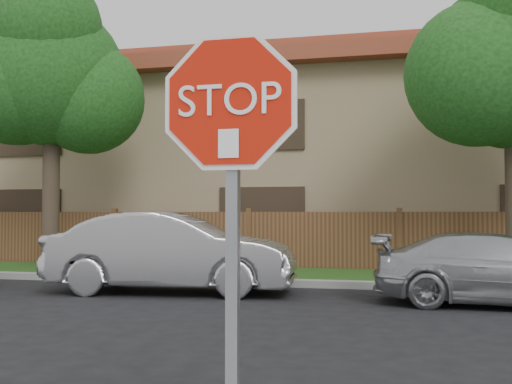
# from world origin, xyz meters

# --- Properties ---
(far_curb) EXTENTS (70.00, 0.30, 0.15)m
(far_curb) POSITION_xyz_m (0.00, 8.15, 0.07)
(far_curb) COLOR gray
(far_curb) RESTS_ON ground
(grass_strip) EXTENTS (70.00, 3.00, 0.12)m
(grass_strip) POSITION_xyz_m (0.00, 9.80, 0.06)
(grass_strip) COLOR #1E4714
(grass_strip) RESTS_ON ground
(fence) EXTENTS (70.00, 0.12, 1.60)m
(fence) POSITION_xyz_m (0.00, 11.40, 0.80)
(fence) COLOR #4E301B
(fence) RESTS_ON ground
(apartment_building) EXTENTS (35.20, 9.20, 7.20)m
(apartment_building) POSITION_xyz_m (0.00, 17.00, 3.53)
(apartment_building) COLOR #9C8961
(apartment_building) RESTS_ON ground
(tree_left) EXTENTS (4.80, 3.90, 7.78)m
(tree_left) POSITION_xyz_m (-8.98, 9.57, 5.22)
(tree_left) COLOR #382B21
(tree_left) RESTS_ON ground
(stop_sign) EXTENTS (1.01, 0.13, 2.55)m
(stop_sign) POSITION_xyz_m (-0.92, -1.48, 1.83)
(stop_sign) COLOR gray
(stop_sign) RESTS_ON sidewalk_near
(sedan_left) EXTENTS (4.95, 2.11, 1.59)m
(sedan_left) POSITION_xyz_m (-4.39, 6.64, 0.79)
(sedan_left) COLOR #A3A2A7
(sedan_left) RESTS_ON ground
(sedan_right) EXTENTS (4.29, 1.88, 1.23)m
(sedan_right) POSITION_xyz_m (1.63, 6.35, 0.61)
(sedan_right) COLOR #A8AAAF
(sedan_right) RESTS_ON ground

